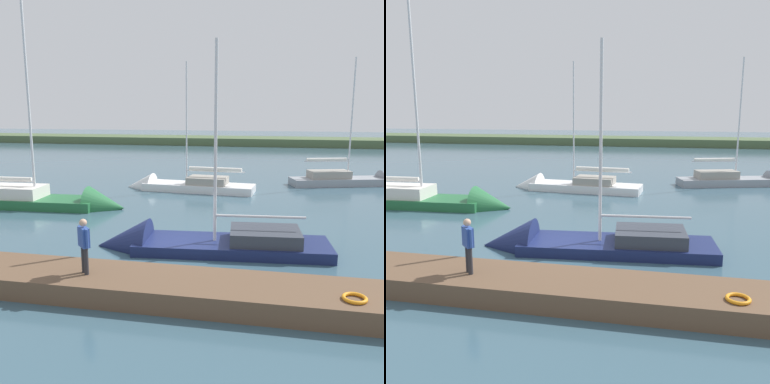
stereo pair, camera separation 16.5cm
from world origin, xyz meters
The scene contains 9 objects.
ground_plane centered at (0.00, 0.00, 0.00)m, with size 200.00×200.00×0.00m, color #385666.
far_shoreline centered at (0.00, -53.55, 0.00)m, with size 180.00×8.00×2.40m, color #4C603D.
dock_pier centered at (0.00, 4.16, 0.33)m, with size 25.92×2.27×0.65m, color brown.
life_ring_buoy centered at (-6.08, 4.61, 0.70)m, with size 0.66×0.66×0.10m, color orange.
sailboat_near_dock centered at (2.67, -12.87, 0.14)m, with size 9.39×2.92×9.82m.
sailboat_behind_pier centered at (8.69, -6.20, 0.25)m, with size 10.09×2.86×12.57m.
sailboat_inner_slip centered at (-0.61, -0.35, 0.12)m, with size 9.55×3.13×9.32m.
sailboat_far_right centered at (-9.75, -17.42, 0.25)m, with size 8.79×4.27×10.13m.
person_on_dock centered at (1.69, 4.31, 1.65)m, with size 0.49×0.48×1.72m.
Camera 2 is at (-4.06, 15.48, 5.57)m, focal length 39.11 mm.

